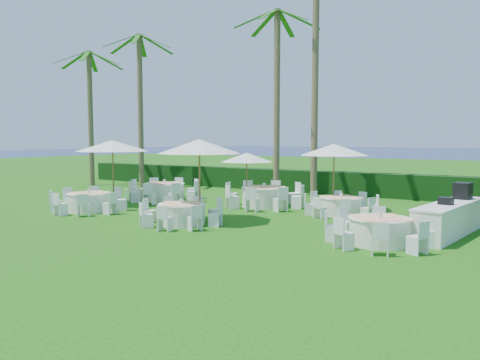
% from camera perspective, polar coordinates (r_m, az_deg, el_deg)
% --- Properties ---
extents(ground, '(120.00, 120.00, 0.00)m').
position_cam_1_polar(ground, '(15.65, -7.57, -5.85)').
color(ground, '#14580F').
rests_on(ground, ground).
extents(hedge, '(34.00, 1.00, 1.20)m').
position_cam_1_polar(hedge, '(25.87, 9.61, -0.24)').
color(hedge, black).
rests_on(hedge, ground).
extents(ocean, '(260.00, 260.00, 0.00)m').
position_cam_1_polar(ocean, '(114.28, 27.15, 2.98)').
color(ocean, '#081A55').
rests_on(ocean, ground).
extents(banquet_table_a, '(3.03, 3.03, 0.92)m').
position_cam_1_polar(banquet_table_a, '(20.01, -17.91, -2.51)').
color(banquet_table_a, white).
rests_on(banquet_table_a, ground).
extents(banquet_table_b, '(2.88, 2.88, 0.88)m').
position_cam_1_polar(banquet_table_b, '(16.27, -7.11, -4.06)').
color(banquet_table_b, white).
rests_on(banquet_table_b, ground).
extents(banquet_table_c, '(2.99, 2.99, 0.92)m').
position_cam_1_polar(banquet_table_c, '(13.69, 16.63, -5.88)').
color(banquet_table_c, white).
rests_on(banquet_table_c, ground).
extents(banquet_table_d, '(3.35, 3.35, 1.01)m').
position_cam_1_polar(banquet_table_d, '(22.64, -9.19, -1.37)').
color(banquet_table_d, white).
rests_on(banquet_table_d, ground).
extents(banquet_table_e, '(3.47, 3.47, 1.04)m').
position_cam_1_polar(banquet_table_e, '(20.37, 2.96, -1.99)').
color(banquet_table_e, white).
rests_on(banquet_table_e, ground).
extents(banquet_table_f, '(2.77, 2.77, 0.86)m').
position_cam_1_polar(banquet_table_f, '(18.49, 12.21, -3.07)').
color(banquet_table_f, white).
rests_on(banquet_table_f, ground).
extents(umbrella_a, '(3.21, 3.21, 2.89)m').
position_cam_1_polar(umbrella_a, '(21.81, -15.28, 4.04)').
color(umbrella_a, brown).
rests_on(umbrella_a, ground).
extents(umbrella_b, '(2.94, 2.94, 2.93)m').
position_cam_1_polar(umbrella_b, '(16.49, -4.98, 4.08)').
color(umbrella_b, brown).
rests_on(umbrella_b, ground).
extents(umbrella_c, '(2.35, 2.35, 2.33)m').
position_cam_1_polar(umbrella_c, '(20.62, 0.83, 2.76)').
color(umbrella_c, brown).
rests_on(umbrella_c, ground).
extents(umbrella_d, '(2.92, 2.92, 2.74)m').
position_cam_1_polar(umbrella_d, '(19.58, 11.40, 3.64)').
color(umbrella_d, brown).
rests_on(umbrella_d, ground).
extents(buffet_table, '(1.54, 4.40, 1.53)m').
position_cam_1_polar(buffet_table, '(15.70, 24.23, -4.22)').
color(buffet_table, white).
rests_on(buffet_table, ground).
extents(palm_a, '(4.40, 4.11, 9.22)m').
position_cam_1_polar(palm_a, '(29.35, -12.06, 9.07)').
color(palm_a, brown).
rests_on(palm_a, ground).
extents(palm_b, '(4.11, 4.40, 9.49)m').
position_cam_1_polar(palm_b, '(24.36, 4.52, 10.34)').
color(palm_b, brown).
rests_on(palm_b, ground).
extents(palm_c, '(4.15, 4.40, 12.94)m').
position_cam_1_polar(palm_c, '(23.46, 9.18, 14.84)').
color(palm_c, brown).
rests_on(palm_c, ground).
extents(palm_f, '(4.39, 4.19, 8.42)m').
position_cam_1_polar(palm_f, '(31.15, -17.78, 7.95)').
color(palm_f, brown).
rests_on(palm_f, ground).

